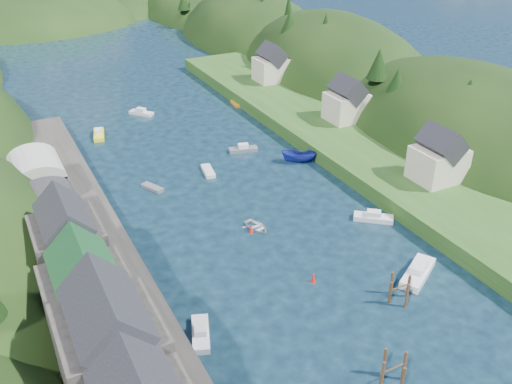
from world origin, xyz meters
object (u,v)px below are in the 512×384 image
piling_cluster_near (393,373)px  piling_cluster_far (399,291)px  channel_buoy_near (313,278)px  channel_buoy_far (251,229)px

piling_cluster_near → piling_cluster_far: (8.46, 9.33, -0.15)m
piling_cluster_near → channel_buoy_near: bearing=84.0°
piling_cluster_near → piling_cluster_far: size_ratio=1.09×
piling_cluster_near → piling_cluster_far: 12.60m
piling_cluster_far → channel_buoy_near: (-6.71, 7.18, -0.75)m
piling_cluster_near → channel_buoy_far: bearing=89.9°
piling_cluster_far → channel_buoy_near: piling_cluster_far is taller
channel_buoy_near → channel_buoy_far: bearing=97.5°
channel_buoy_near → channel_buoy_far: 13.05m
channel_buoy_near → piling_cluster_near: bearing=-96.0°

